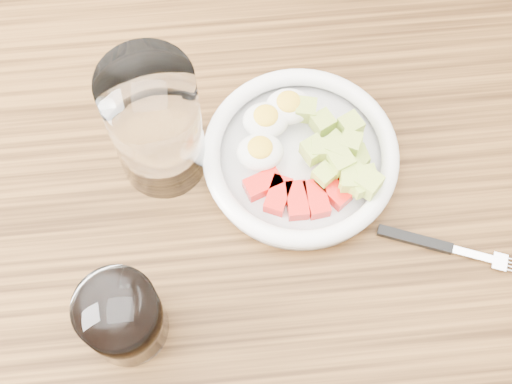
# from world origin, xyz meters

# --- Properties ---
(ground) EXTENTS (4.00, 4.00, 0.00)m
(ground) POSITION_xyz_m (0.00, 0.00, 0.00)
(ground) COLOR brown
(ground) RESTS_ON ground
(dining_table) EXTENTS (1.50, 0.90, 0.77)m
(dining_table) POSITION_xyz_m (0.00, 0.00, 0.67)
(dining_table) COLOR brown
(dining_table) RESTS_ON ground
(bowl) EXTENTS (0.22, 0.22, 0.05)m
(bowl) POSITION_xyz_m (0.05, 0.05, 0.79)
(bowl) COLOR white
(bowl) RESTS_ON dining_table
(fork) EXTENTS (0.16, 0.07, 0.01)m
(fork) POSITION_xyz_m (0.18, -0.06, 0.77)
(fork) COLOR black
(fork) RESTS_ON dining_table
(water_glass) EXTENTS (0.09, 0.09, 0.17)m
(water_glass) POSITION_xyz_m (-0.11, 0.07, 0.85)
(water_glass) COLOR white
(water_glass) RESTS_ON dining_table
(coffee_glass) EXTENTS (0.08, 0.08, 0.09)m
(coffee_glass) POSITION_xyz_m (-0.15, -0.12, 0.81)
(coffee_glass) COLOR white
(coffee_glass) RESTS_ON dining_table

